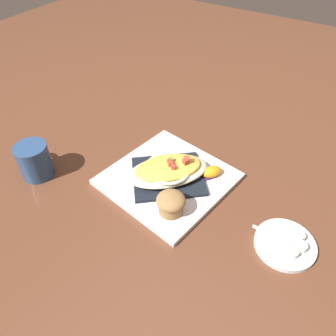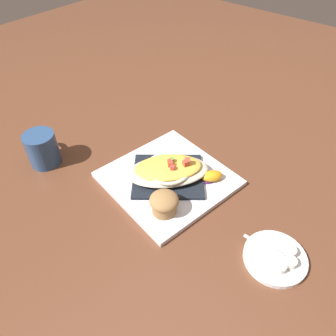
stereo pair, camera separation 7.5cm
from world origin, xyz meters
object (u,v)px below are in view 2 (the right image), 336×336
creamer_cup_1 (290,262)px  creamer_cup_2 (290,252)px  creamer_cup_0 (280,267)px  square_plate (168,179)px  creamer_saucer (275,258)px  coffee_mug (43,150)px  spoon (274,254)px  muffin (164,203)px  gratin_dish (168,170)px  orange_garnish (211,176)px

creamer_cup_1 → creamer_cup_2: 0.02m
creamer_cup_0 → creamer_cup_2: bearing=89.6°
square_plate → creamer_saucer: size_ratio=2.19×
coffee_mug → spoon: (0.58, 0.12, -0.02)m
muffin → creamer_cup_1: (0.27, 0.05, -0.02)m
spoon → creamer_cup_1: bearing=-0.4°
muffin → creamer_cup_0: bearing=7.1°
gratin_dish → creamer_saucer: (0.30, -0.03, -0.03)m
gratin_dish → creamer_cup_1: bearing=-5.7°
gratin_dish → orange_garnish: size_ratio=3.22×
muffin → creamer_cup_2: bearing=16.4°
orange_garnish → coffee_mug: coffee_mug is taller
creamer_cup_0 → creamer_cup_1: same height
creamer_cup_2 → orange_garnish: bearing=163.3°
spoon → creamer_cup_1: creamer_cup_1 is taller
orange_garnish → creamer_cup_0: size_ratio=2.81×
orange_garnish → spoon: size_ratio=0.76×
creamer_cup_1 → creamer_cup_2: size_ratio=1.00×
gratin_dish → creamer_cup_0: gratin_dish is taller
gratin_dish → creamer_saucer: gratin_dish is taller
spoon → creamer_cup_2: 0.03m
muffin → creamer_cup_2: 0.27m
square_plate → muffin: muffin is taller
square_plate → muffin: bearing=-54.6°
muffin → spoon: muffin is taller
muffin → creamer_cup_0: (0.25, 0.03, -0.02)m
creamer_saucer → spoon: (-0.00, 0.00, 0.01)m
square_plate → coffee_mug: size_ratio=2.52×
coffee_mug → square_plate: bearing=27.5°
muffin → creamer_saucer: (0.24, 0.05, -0.03)m
square_plate → spoon: (0.29, -0.03, 0.01)m
creamer_cup_0 → spoon: bearing=134.2°
gratin_dish → muffin: gratin_dish is taller
creamer_saucer → creamer_cup_0: bearing=-52.0°
muffin → square_plate: bearing=125.4°
muffin → orange_garnish: bearing=81.1°
creamer_saucer → creamer_cup_1: size_ratio=5.11×
creamer_cup_1 → orange_garnish: bearing=159.4°
muffin → spoon: bearing=12.9°
muffin → creamer_cup_2: size_ratio=2.64×
creamer_cup_0 → creamer_cup_1: size_ratio=1.00×
orange_garnish → square_plate: bearing=-144.7°
square_plate → orange_garnish: orange_garnish is taller
square_plate → creamer_cup_1: size_ratio=11.19×
coffee_mug → creamer_cup_2: 0.62m
gratin_dish → creamer_cup_2: (0.32, -0.01, -0.02)m
coffee_mug → muffin: bearing=10.5°
spoon → creamer_cup_0: (0.02, -0.02, 0.00)m
square_plate → spoon: bearing=-6.2°
muffin → creamer_cup_1: size_ratio=2.64×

